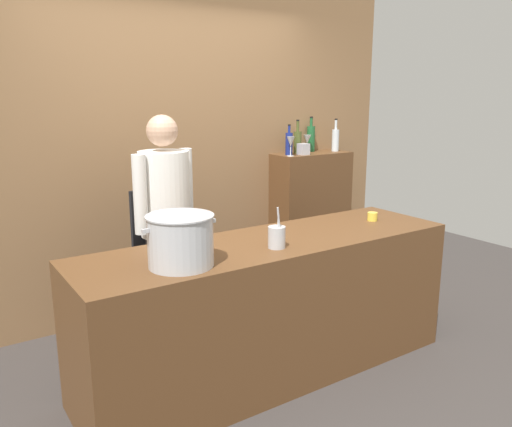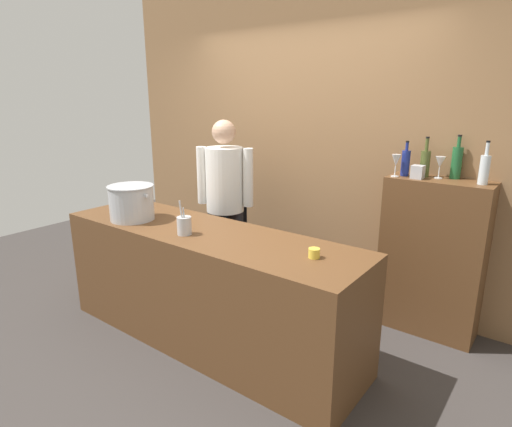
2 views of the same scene
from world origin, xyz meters
name	(u,v)px [view 2 (image 2 of 2)]	position (x,y,z in m)	size (l,w,h in m)	color
ground_plane	(209,339)	(0.00, 0.00, 0.00)	(8.00, 8.00, 0.00)	#383330
brick_back_panel	(305,135)	(0.00, 1.40, 1.50)	(4.40, 0.10, 3.00)	olive
prep_counter	(207,287)	(0.00, 0.00, 0.45)	(2.50, 0.70, 0.90)	brown
bar_cabinet	(431,258)	(1.31, 1.19, 0.63)	(0.76, 0.32, 1.25)	brown
chef	(225,197)	(-0.41, 0.69, 0.96)	(0.50, 0.40, 1.66)	black
stockpot_large	(132,203)	(-0.68, -0.13, 1.04)	(0.42, 0.36, 0.28)	#B7BABF
utensil_crock	(184,225)	(-0.06, -0.15, 0.97)	(0.10, 0.10, 0.25)	#B7BABF
butter_jar	(314,253)	(0.90, 0.01, 0.93)	(0.07, 0.07, 0.06)	yellow
wine_bottle_green	(457,162)	(1.38, 1.30, 1.38)	(0.08, 0.08, 0.33)	#1E592D
wine_bottle_cobalt	(406,162)	(1.04, 1.19, 1.36)	(0.07, 0.07, 0.27)	navy
wine_bottle_olive	(425,163)	(1.17, 1.23, 1.36)	(0.07, 0.07, 0.31)	#475123
wine_bottle_clear	(484,169)	(1.59, 1.18, 1.37)	(0.07, 0.07, 0.31)	silver
wine_glass_wide	(440,163)	(1.28, 1.23, 1.37)	(0.07, 0.07, 0.17)	silver
wine_glass_tall	(396,161)	(0.99, 1.10, 1.37)	(0.07, 0.07, 0.17)	silver
spice_tin_silver	(418,172)	(1.15, 1.13, 1.30)	(0.09, 0.09, 0.10)	#B2B2B7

